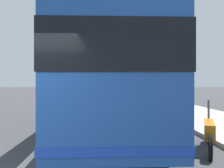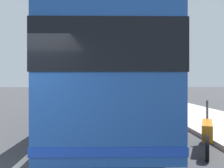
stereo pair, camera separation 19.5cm
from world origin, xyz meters
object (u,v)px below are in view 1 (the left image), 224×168
motorcycle_by_tree (171,119)px  car_ahead_same_lane (104,91)px  coach_bus (109,81)px  utility_pole (151,65)px  car_behind_bus (69,91)px  car_far_distant (77,90)px  motorcycle_far_end (209,132)px  roadside_tree_mid_block (163,53)px

motorcycle_by_tree → car_ahead_same_lane: 25.62m
coach_bus → utility_pole: size_ratio=1.61×
coach_bus → car_behind_bus: size_ratio=2.41×
car_far_distant → utility_pole: size_ratio=0.67×
motorcycle_by_tree → utility_pole: (14.39, -2.28, 3.06)m
motorcycle_far_end → car_behind_bus: bearing=38.6°
car_far_distant → car_behind_bus: 8.21m
roadside_tree_mid_block → motorcycle_far_end: bearing=170.9°
motorcycle_by_tree → utility_pole: 14.88m
coach_bus → car_behind_bus: (20.82, 4.37, -1.07)m
motorcycle_far_end → car_far_distant: (32.52, 6.71, 0.25)m
motorcycle_far_end → car_ahead_same_lane: 28.08m
car_ahead_same_lane → utility_pole: 12.32m
coach_bus → utility_pole: 14.16m
car_ahead_same_lane → car_behind_bus: 5.70m
motorcycle_far_end → roadside_tree_mid_block: (12.20, -1.96, 3.59)m
motorcycle_by_tree → roadside_tree_mid_block: roadside_tree_mid_block is taller
car_ahead_same_lane → utility_pole: utility_pole is taller
motorcycle_far_end → utility_pole: (16.83, -1.99, 3.04)m
car_behind_bus → roadside_tree_mid_block: (-12.10, -8.80, 3.31)m
car_far_distant → utility_pole: (-15.69, -8.70, 2.79)m
coach_bus → motorcycle_by_tree: (-1.05, -2.17, -1.37)m
coach_bus → car_far_distant: size_ratio=2.41×
motorcycle_by_tree → car_behind_bus: 22.83m
coach_bus → motorcycle_by_tree: coach_bus is taller
coach_bus → motorcycle_far_end: coach_bus is taller
car_ahead_same_lane → roadside_tree_mid_block: 16.71m
motorcycle_far_end → motorcycle_by_tree: bearing=29.6°
motorcycle_by_tree → car_behind_bus: bearing=10.8°
utility_pole → motorcycle_far_end: bearing=173.3°
car_behind_bus → utility_pole: utility_pole is taller
coach_bus → roadside_tree_mid_block: 10.03m
car_far_distant → car_behind_bus: size_ratio=1.00×
motorcycle_far_end → car_far_distant: size_ratio=0.44×
coach_bus → car_ahead_same_lane: coach_bus is taller
car_far_distant → car_ahead_same_lane: 6.22m
motorcycle_by_tree → utility_pole: utility_pole is taller
motorcycle_by_tree → roadside_tree_mid_block: 10.65m
car_behind_bus → utility_pole: size_ratio=0.67×
motorcycle_by_tree → car_ahead_same_lane: car_ahead_same_lane is taller
car_ahead_same_lane → car_far_distant: bearing=39.1°
motorcycle_by_tree → car_far_distant: car_far_distant is taller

